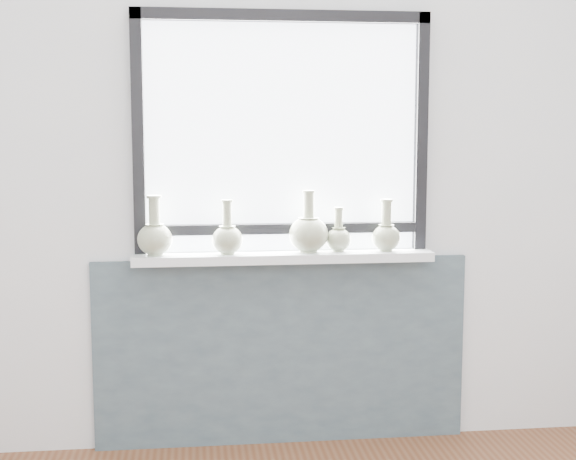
{
  "coord_description": "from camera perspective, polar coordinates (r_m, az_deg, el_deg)",
  "views": [
    {
      "loc": [
        -0.39,
        -1.76,
        1.45
      ],
      "look_at": [
        0.0,
        1.55,
        1.02
      ],
      "focal_mm": 50.0,
      "sensor_mm": 36.0,
      "label": 1
    }
  ],
  "objects": [
    {
      "name": "window",
      "position": [
        3.56,
        -0.43,
        7.2
      ],
      "size": [
        1.3,
        0.06,
        1.05
      ],
      "color": "black",
      "rests_on": "windowsill"
    },
    {
      "name": "vase_b",
      "position": [
        3.49,
        -4.33,
        -0.52
      ],
      "size": [
        0.13,
        0.13,
        0.24
      ],
      "rotation": [
        0.0,
        0.0,
        -0.14
      ],
      "color": "#A0A988",
      "rests_on": "windowsill"
    },
    {
      "name": "back_wall",
      "position": [
        3.6,
        -0.49,
        4.95
      ],
      "size": [
        3.6,
        0.02,
        2.6
      ],
      "primitive_type": "cube",
      "color": "silver",
      "rests_on": "ground"
    },
    {
      "name": "vase_a",
      "position": [
        3.49,
        -9.45,
        -0.45
      ],
      "size": [
        0.15,
        0.15,
        0.26
      ],
      "rotation": [
        0.0,
        0.0,
        0.35
      ],
      "color": "#A0A988",
      "rests_on": "windowsill"
    },
    {
      "name": "vase_d",
      "position": [
        3.57,
        3.62,
        -0.51
      ],
      "size": [
        0.11,
        0.11,
        0.2
      ],
      "rotation": [
        0.0,
        0.0,
        0.28
      ],
      "color": "#A0A988",
      "rests_on": "windowsill"
    },
    {
      "name": "windowsill",
      "position": [
        3.54,
        -0.31,
        -1.92
      ],
      "size": [
        1.32,
        0.18,
        0.04
      ],
      "primitive_type": "cube",
      "color": "white",
      "rests_on": "apron_panel"
    },
    {
      "name": "apron_panel",
      "position": [
        3.71,
        -0.42,
        -8.63
      ],
      "size": [
        1.7,
        0.03,
        0.86
      ],
      "primitive_type": "cube",
      "color": "#4C5F68",
      "rests_on": "ground"
    },
    {
      "name": "vase_c",
      "position": [
        3.53,
        1.48,
        -0.15
      ],
      "size": [
        0.17,
        0.17,
        0.27
      ],
      "rotation": [
        0.0,
        0.0,
        0.21
      ],
      "color": "#A0A988",
      "rests_on": "windowsill"
    },
    {
      "name": "vase_e",
      "position": [
        3.59,
        7.0,
        -0.31
      ],
      "size": [
        0.13,
        0.13,
        0.23
      ],
      "rotation": [
        0.0,
        0.0,
        -0.39
      ],
      "color": "#A0A988",
      "rests_on": "windowsill"
    }
  ]
}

